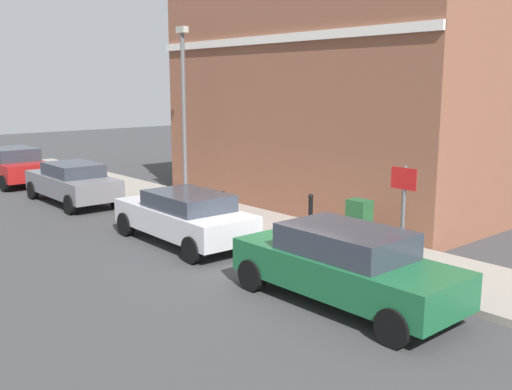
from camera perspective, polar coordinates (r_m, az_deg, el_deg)
name	(u,v)px	position (r m, az deg, el deg)	size (l,w,h in m)	color
ground	(278,263)	(13.55, 2.14, -6.66)	(80.00, 80.00, 0.00)	#38383A
sidewalk	(194,208)	(19.18, -6.09, -1.26)	(2.71, 30.00, 0.15)	gray
corner_building	(349,83)	(20.31, 9.07, 10.76)	(7.06, 11.34, 8.19)	brown
car_green	(345,264)	(11.00, 8.63, -6.71)	(1.83, 4.49, 1.48)	#195933
car_silver	(184,216)	(15.11, -6.99, -2.01)	(1.92, 4.38, 1.36)	#B7B7BC
car_grey	(73,182)	(20.99, -17.44, 1.21)	(1.84, 4.43, 1.41)	slate
car_red	(12,165)	(25.92, -22.65, 2.69)	(2.00, 4.28, 1.50)	maroon
utility_cabinet	(359,225)	(14.49, 9.99, -2.86)	(0.46, 0.61, 1.15)	#1E4C28
bollard_near_cabinet	(311,212)	(15.66, 5.34, -1.62)	(0.14, 0.14, 1.04)	black
bollard_far_kerb	(223,208)	(16.03, -3.19, -1.31)	(0.14, 0.14, 1.04)	black
street_sign	(403,205)	(12.14, 14.15, -0.93)	(0.08, 0.60, 2.30)	#59595B
lamppost	(184,107)	(19.64, -7.05, 8.51)	(0.20, 0.44, 5.72)	#59595B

